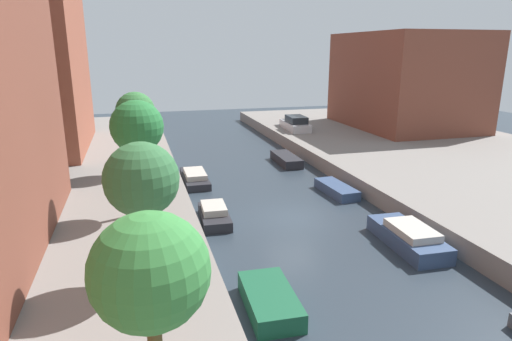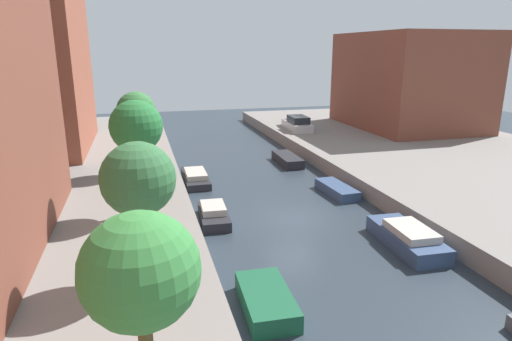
% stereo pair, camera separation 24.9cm
% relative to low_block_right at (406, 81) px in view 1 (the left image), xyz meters
% --- Properties ---
extents(ground_plane, '(84.00, 84.00, 0.00)m').
position_rel_low_block_right_xyz_m(ground_plane, '(-18.00, -17.71, -5.43)').
color(ground_plane, '#28333D').
extents(low_block_right, '(10.00, 13.29, 8.86)m').
position_rel_low_block_right_xyz_m(low_block_right, '(0.00, 0.00, 0.00)').
color(low_block_right, brown).
rests_on(low_block_right, quay_right).
extents(street_tree_0, '(2.18, 2.18, 4.60)m').
position_rel_low_block_right_xyz_m(street_tree_0, '(-25.35, -30.00, -0.96)').
color(street_tree_0, brown).
rests_on(street_tree_0, quay_left).
extents(street_tree_1, '(2.34, 2.34, 4.63)m').
position_rel_low_block_right_xyz_m(street_tree_1, '(-25.35, -23.91, -1.00)').
color(street_tree_1, brown).
rests_on(street_tree_1, quay_left).
extents(street_tree_2, '(2.33, 2.33, 5.22)m').
position_rel_low_block_right_xyz_m(street_tree_2, '(-25.35, -17.64, -0.41)').
color(street_tree_2, brown).
rests_on(street_tree_2, quay_left).
extents(street_tree_3, '(2.30, 2.30, 4.93)m').
position_rel_low_block_right_xyz_m(street_tree_3, '(-25.35, -10.46, -0.71)').
color(street_tree_3, brown).
rests_on(street_tree_3, quay_left).
extents(parked_car, '(1.94, 4.65, 1.33)m').
position_rel_low_block_right_xyz_m(parked_car, '(-10.88, 0.92, -3.88)').
color(parked_car, '#B7B7BC').
rests_on(parked_car, quay_right).
extents(moored_boat_left_2, '(1.69, 3.19, 0.65)m').
position_rel_low_block_right_xyz_m(moored_boat_left_2, '(-21.55, -25.13, -5.10)').
color(moored_boat_left_2, '#195638').
rests_on(moored_boat_left_2, ground_plane).
extents(moored_boat_left_3, '(1.53, 3.32, 0.84)m').
position_rel_low_block_right_xyz_m(moored_boat_left_3, '(-21.93, -17.04, -5.08)').
color(moored_boat_left_3, '#232328').
rests_on(moored_boat_left_3, ground_plane).
extents(moored_boat_left_4, '(1.53, 4.52, 0.78)m').
position_rel_low_block_right_xyz_m(moored_boat_left_4, '(-21.94, -10.10, -5.10)').
color(moored_boat_left_4, '#232328').
rests_on(moored_boat_left_4, ground_plane).
extents(moored_boat_right_2, '(1.88, 4.38, 1.01)m').
position_rel_low_block_right_xyz_m(moored_boat_right_2, '(-14.29, -22.16, -4.99)').
color(moored_boat_right_2, '#33476B').
rests_on(moored_boat_right_2, ground_plane).
extents(moored_boat_right_3, '(1.45, 3.50, 0.57)m').
position_rel_low_block_right_xyz_m(moored_boat_right_3, '(-14.15, -14.77, -5.14)').
color(moored_boat_right_3, '#33476B').
rests_on(moored_boat_right_3, ground_plane).
extents(moored_boat_right_4, '(1.39, 3.90, 0.65)m').
position_rel_low_block_right_xyz_m(moored_boat_right_4, '(-14.64, -7.22, -5.10)').
color(moored_boat_right_4, '#232328').
rests_on(moored_boat_right_4, ground_plane).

